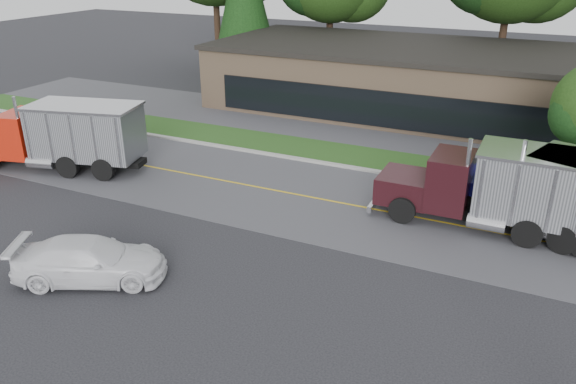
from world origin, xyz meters
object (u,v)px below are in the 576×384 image
rally_car (90,260)px  dump_truck_red (64,134)px  dump_truck_maroon (515,188)px  dump_truck_blue (565,195)px

rally_car → dump_truck_red: bearing=22.5°
dump_truck_red → rally_car: size_ratio=1.85×
dump_truck_maroon → rally_car: bearing=38.3°
dump_truck_red → rally_car: (8.53, -7.47, -1.08)m
dump_truck_blue → dump_truck_maroon: bearing=25.1°
dump_truck_blue → rally_car: 17.34m
dump_truck_red → dump_truck_blue: bearing=172.3°
dump_truck_blue → rally_car: dump_truck_blue is taller
dump_truck_blue → dump_truck_red: bearing=25.7°
rally_car → dump_truck_maroon: bearing=-77.8°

